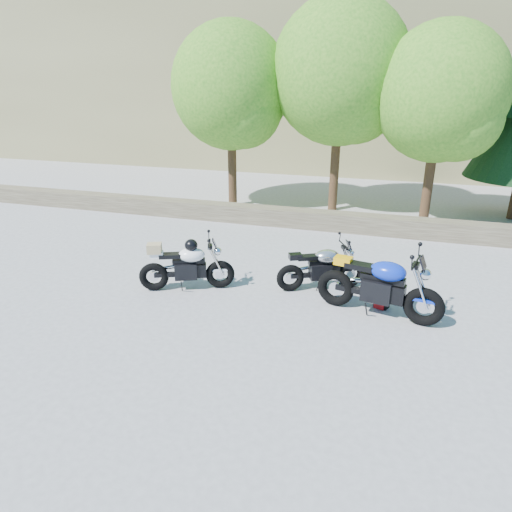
% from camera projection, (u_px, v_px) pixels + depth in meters
% --- Properties ---
extents(ground, '(90.00, 90.00, 0.00)m').
position_uv_depth(ground, '(230.00, 312.00, 8.36)').
color(ground, gray).
rests_on(ground, ground).
extents(stone_wall, '(22.00, 0.55, 0.50)m').
position_uv_depth(stone_wall, '(295.00, 218.00, 13.18)').
color(stone_wall, '#4E4434').
rests_on(stone_wall, ground).
extents(hillside, '(80.00, 30.00, 15.00)m').
position_uv_depth(hillside, '(416.00, 22.00, 29.84)').
color(hillside, olive).
rests_on(hillside, ground).
extents(tree_decid_left, '(3.67, 3.67, 5.62)m').
position_uv_depth(tree_decid_left, '(233.00, 92.00, 14.07)').
color(tree_decid_left, '#382314').
rests_on(tree_decid_left, ground).
extents(tree_decid_mid, '(4.08, 4.08, 6.24)m').
position_uv_depth(tree_decid_mid, '(344.00, 78.00, 13.38)').
color(tree_decid_mid, '#382314').
rests_on(tree_decid_mid, ground).
extents(tree_decid_right, '(3.54, 3.54, 5.41)m').
position_uv_depth(tree_decid_right, '(444.00, 99.00, 12.28)').
color(tree_decid_right, '#382314').
rests_on(tree_decid_right, ground).
extents(silver_bike, '(1.70, 0.93, 0.92)m').
position_uv_depth(silver_bike, '(322.00, 268.00, 9.13)').
color(silver_bike, black).
rests_on(silver_bike, ground).
extents(white_bike, '(1.82, 0.90, 1.06)m').
position_uv_depth(white_bike, '(186.00, 265.00, 9.09)').
color(white_bike, black).
rests_on(white_bike, ground).
extents(blue_bike, '(2.27, 0.79, 1.15)m').
position_uv_depth(blue_bike, '(380.00, 287.00, 8.06)').
color(blue_bike, black).
rests_on(blue_bike, ground).
extents(backpack, '(0.30, 0.29, 0.34)m').
position_uv_depth(backpack, '(382.00, 299.00, 8.46)').
color(backpack, black).
rests_on(backpack, ground).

